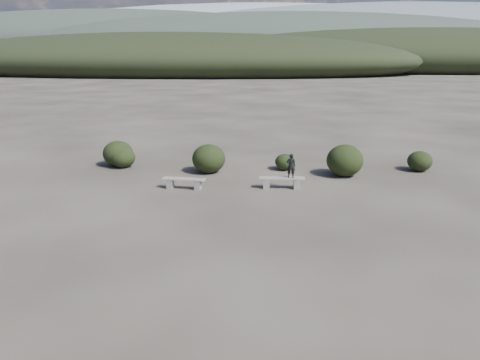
# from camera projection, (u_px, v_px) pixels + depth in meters

# --- Properties ---
(ground) EXTENTS (1200.00, 1200.00, 0.00)m
(ground) POSITION_uv_depth(u_px,v_px,m) (236.00, 251.00, 13.29)
(ground) COLOR #2B2722
(ground) RESTS_ON ground
(bench_left) EXTENTS (1.78, 0.50, 0.44)m
(bench_left) POSITION_uv_depth(u_px,v_px,m) (184.00, 183.00, 19.04)
(bench_left) COLOR slate
(bench_left) RESTS_ON ground
(bench_right) EXTENTS (1.88, 0.48, 0.47)m
(bench_right) POSITION_uv_depth(u_px,v_px,m) (282.00, 182.00, 19.08)
(bench_right) COLOR slate
(bench_right) RESTS_ON ground
(seated_person) EXTENTS (0.38, 0.27, 0.99)m
(seated_person) POSITION_uv_depth(u_px,v_px,m) (291.00, 166.00, 18.88)
(seated_person) COLOR black
(seated_person) RESTS_ON bench_right
(shrub_a) EXTENTS (1.19, 1.19, 0.98)m
(shrub_a) POSITION_uv_depth(u_px,v_px,m) (123.00, 157.00, 22.39)
(shrub_a) COLOR black
(shrub_a) RESTS_ON ground
(shrub_b) EXTENTS (1.53, 1.53, 1.31)m
(shrub_b) POSITION_uv_depth(u_px,v_px,m) (209.00, 159.00, 21.42)
(shrub_b) COLOR black
(shrub_b) RESTS_ON ground
(shrub_c) EXTENTS (0.95, 0.95, 0.76)m
(shrub_c) POSITION_uv_depth(u_px,v_px,m) (285.00, 162.00, 21.96)
(shrub_c) COLOR black
(shrub_c) RESTS_ON ground
(shrub_d) EXTENTS (1.63, 1.63, 1.42)m
(shrub_d) POSITION_uv_depth(u_px,v_px,m) (345.00, 160.00, 20.83)
(shrub_d) COLOR black
(shrub_d) RESTS_ON ground
(shrub_e) EXTENTS (1.13, 1.13, 0.94)m
(shrub_e) POSITION_uv_depth(u_px,v_px,m) (420.00, 161.00, 21.74)
(shrub_e) COLOR black
(shrub_e) RESTS_ON ground
(shrub_f) EXTENTS (1.45, 1.45, 1.23)m
(shrub_f) POSITION_uv_depth(u_px,v_px,m) (118.00, 153.00, 22.67)
(shrub_f) COLOR black
(shrub_f) RESTS_ON ground
(mountain_ridges) EXTENTS (500.00, 400.00, 56.00)m
(mountain_ridges) POSITION_uv_depth(u_px,v_px,m) (272.00, 39.00, 335.69)
(mountain_ridges) COLOR black
(mountain_ridges) RESTS_ON ground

